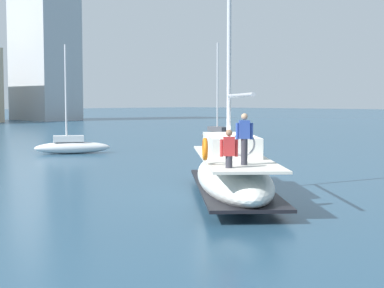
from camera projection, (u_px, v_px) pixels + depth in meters
The scene contains 4 objects.
ground_plane at pixel (233, 194), 21.39m from camera, with size 400.00×400.00×0.00m, color #284C66.
main_sailboat at pixel (232, 172), 20.58m from camera, with size 8.27×8.69×11.82m.
moored_sloop_far at pixel (220, 135), 48.60m from camera, with size 2.31×5.32×8.24m.
moored_catamaran at pixel (72, 146), 37.47m from camera, with size 4.69×3.48×7.00m.
Camera 1 is at (-16.23, -13.72, 3.43)m, focal length 54.26 mm.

